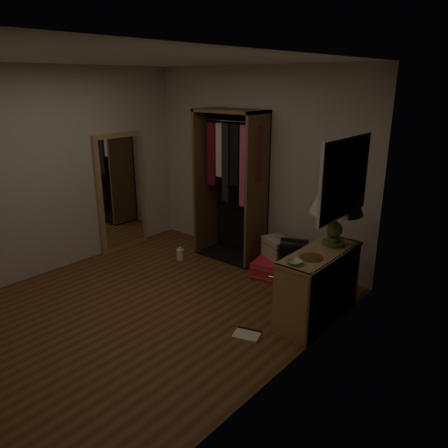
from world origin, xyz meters
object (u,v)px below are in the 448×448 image
Objects in this scene: train_case at (277,248)px; black_bag at (294,252)px; console_bookshelf at (320,283)px; white_jug at (180,254)px; table_lamp at (337,199)px; pink_suitcase at (283,270)px; open_wardrobe at (233,174)px; floor_mirror at (121,192)px.

black_bag is at bearing 6.53° from train_case.
white_jug is at bearing 176.12° from console_bookshelf.
table_lamp is 3.81× the size of white_jug.
console_bookshelf is 6.23× the size of white_jug.
white_jug is at bearing -177.67° from table_lamp.
pink_suitcase is at bearing 158.38° from table_lamp.
open_wardrobe is at bearing -162.56° from train_case.
console_bookshelf is at bearing 0.68° from floor_mirror.
pink_suitcase is at bearing -10.25° from open_wardrobe.
white_jug is at bearing -129.71° from open_wardrobe.
console_bookshelf reaches higher than white_jug.
black_bag is (2.60, 0.57, -0.45)m from floor_mirror.
black_bag is (0.16, -0.03, 0.29)m from pink_suitcase.
pink_suitcase is at bearing 148.71° from black_bag.
table_lamp is at bearing 2.11° from train_case.
train_case is 1.36m from table_lamp.
open_wardrobe is at bearing 159.25° from pink_suitcase.
pink_suitcase is 1.17× the size of table_lamp.
black_bag is at bearing 12.43° from floor_mirror.
pink_suitcase is (0.96, -0.17, -1.09)m from open_wardrobe.
open_wardrobe reaches higher than white_jug.
black_bag reaches higher than train_case.
table_lamp is 2.54m from white_jug.
pink_suitcase is 2.08× the size of black_bag.
console_bookshelf is 0.66× the size of floor_mirror.
floor_mirror is 1.27m from white_jug.
floor_mirror is at bearing 170.54° from black_bag.
floor_mirror reaches higher than table_lamp.
table_lamp is at bearing 2.33° from white_jug.
open_wardrobe is 1.36m from white_jug.
console_bookshelf is 2.40× the size of train_case.
console_bookshelf reaches higher than pink_suitcase.
floor_mirror reaches higher than black_bag.
pink_suitcase is at bearing 15.81° from white_jug.
pink_suitcase is at bearing 13.81° from floor_mirror.
black_bag is at bearing -19.89° from pink_suitcase.
floor_mirror is (-3.24, -0.04, 0.46)m from console_bookshelf.
open_wardrobe reaches higher than black_bag.
train_case is at bearing 16.31° from floor_mirror.
console_bookshelf is 0.83m from black_bag.
table_lamp is (0.64, -0.29, 0.85)m from black_bag.
pink_suitcase is 0.29m from train_case.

